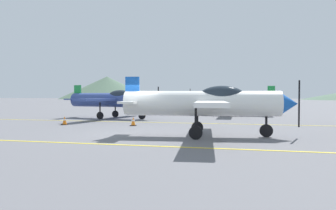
% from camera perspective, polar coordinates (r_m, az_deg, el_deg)
% --- Properties ---
extents(ground_plane, '(400.00, 400.00, 0.00)m').
position_cam_1_polar(ground_plane, '(16.30, -6.12, -5.26)').
color(ground_plane, slate).
extents(apron_line_near, '(80.00, 0.16, 0.01)m').
position_cam_1_polar(apron_line_near, '(13.26, -10.91, -6.86)').
color(apron_line_near, yellow).
rests_on(apron_line_near, ground_plane).
extents(apron_line_far, '(80.00, 0.16, 0.01)m').
position_cam_1_polar(apron_line_far, '(23.24, -0.11, -3.15)').
color(apron_line_far, yellow).
rests_on(apron_line_far, ground_plane).
extents(airplane_near, '(8.45, 9.70, 2.90)m').
position_cam_1_polar(airplane_near, '(15.57, 7.10, 0.44)').
color(airplane_near, white).
rests_on(airplane_near, ground_plane).
extents(airplane_mid, '(8.46, 9.69, 2.90)m').
position_cam_1_polar(airplane_mid, '(27.92, -9.68, 0.98)').
color(airplane_mid, '#33478C').
rests_on(airplane_mid, ground_plane).
extents(airplane_far, '(8.34, 9.63, 2.90)m').
position_cam_1_polar(airplane_far, '(32.52, 11.29, 1.07)').
color(airplane_far, silver).
rests_on(airplane_far, ground_plane).
extents(traffic_cone_front, '(0.36, 0.36, 0.59)m').
position_cam_1_polar(traffic_cone_front, '(22.64, -17.86, -2.64)').
color(traffic_cone_front, black).
rests_on(traffic_cone_front, ground_plane).
extents(traffic_cone_side, '(0.36, 0.36, 0.59)m').
position_cam_1_polar(traffic_cone_side, '(21.04, -6.18, -2.89)').
color(traffic_cone_side, black).
rests_on(traffic_cone_side, ground_plane).
extents(hill_left, '(54.12, 54.12, 12.90)m').
position_cam_1_polar(hill_left, '(188.26, -10.76, 3.04)').
color(hill_left, '#4C6651').
rests_on(hill_left, ground_plane).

